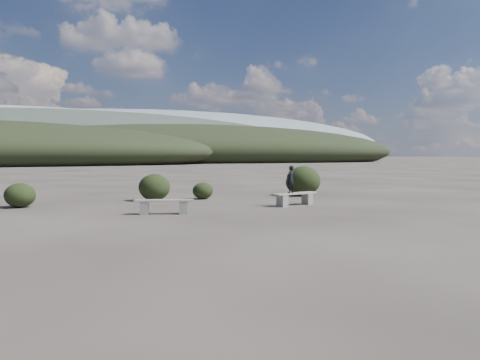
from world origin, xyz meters
name	(u,v)px	position (x,y,z in m)	size (l,w,h in m)	color
ground	(273,229)	(0.00, 0.00, 0.00)	(1200.00, 1200.00, 0.00)	#2F2A25
bench_left	(164,205)	(-1.87, 4.18, 0.29)	(1.94, 0.96, 0.48)	slate
bench_right	(295,198)	(3.38, 4.87, 0.30)	(2.00, 0.88, 0.49)	slate
seated_person	(291,179)	(3.15, 4.81, 1.01)	(0.38, 0.25, 1.04)	black
shrub_a	(20,195)	(-6.30, 8.15, 0.45)	(1.10, 1.10, 0.90)	black
shrub_b	(154,187)	(-1.18, 8.80, 0.57)	(1.32, 1.32, 1.13)	black
shrub_c	(203,191)	(0.95, 8.77, 0.36)	(0.91, 0.91, 0.72)	black
shrub_d	(303,181)	(5.91, 8.57, 0.71)	(1.61, 1.61, 1.41)	black
shrub_e	(299,183)	(6.18, 9.41, 0.57)	(1.36, 1.36, 1.14)	black
mountain_ridges	(42,142)	(-7.48, 339.06, 10.84)	(500.00, 400.00, 56.00)	black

